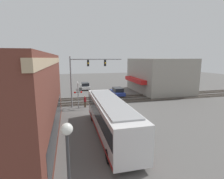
{
  "coord_description": "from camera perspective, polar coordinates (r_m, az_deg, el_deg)",
  "views": [
    {
      "loc": [
        -21.08,
        6.35,
        7.09
      ],
      "look_at": [
        4.28,
        0.05,
        2.36
      ],
      "focal_mm": 28.0,
      "sensor_mm": 36.0,
      "label": 1
    }
  ],
  "objects": [
    {
      "name": "shop_building",
      "position": [
        38.73,
        14.95,
        4.56
      ],
      "size": [
        13.11,
        10.85,
        6.96
      ],
      "color": "gray",
      "rests_on": "ground"
    },
    {
      "name": "city_bus",
      "position": [
        16.33,
        -0.64,
        -8.59
      ],
      "size": [
        12.39,
        2.59,
        3.28
      ],
      "color": "white",
      "rests_on": "ground"
    },
    {
      "name": "rail_track_near",
      "position": [
        28.7,
        -0.73,
        -3.99
      ],
      "size": [
        2.6,
        60.0,
        0.15
      ],
      "color": "#332D28",
      "rests_on": "ground"
    },
    {
      "name": "pedestrian_at_crossing",
      "position": [
        25.75,
        -8.79,
        -3.86
      ],
      "size": [
        0.34,
        0.34,
        1.69
      ],
      "color": "#473828",
      "rests_on": "ground"
    },
    {
      "name": "ground_plane",
      "position": [
        23.13,
        2.7,
        -7.61
      ],
      "size": [
        120.0,
        120.0,
        0.0
      ],
      "primitive_type": "plane",
      "color": "#605E5B"
    },
    {
      "name": "crossing_signal",
      "position": [
        25.2,
        -11.01,
        -0.9
      ],
      "size": [
        1.41,
        1.18,
        3.81
      ],
      "color": "gray",
      "rests_on": "ground"
    },
    {
      "name": "parked_car_blue",
      "position": [
        33.41,
        1.85,
        -0.75
      ],
      "size": [
        4.65,
        1.82,
        1.54
      ],
      "color": "navy",
      "rests_on": "ground"
    },
    {
      "name": "traffic_signal_gantry",
      "position": [
        25.38,
        -8.78,
        6.09
      ],
      "size": [
        0.42,
        7.53,
        7.31
      ],
      "color": "gray",
      "rests_on": "ground"
    },
    {
      "name": "streetlamp",
      "position": [
        7.3,
        -13.92,
        -25.12
      ],
      "size": [
        0.44,
        0.44,
        4.86
      ],
      "color": "#38383A",
      "rests_on": "ground"
    },
    {
      "name": "rail_track_far",
      "position": [
        31.73,
        -2.06,
        -2.61
      ],
      "size": [
        2.6,
        60.0,
        0.15
      ],
      "color": "#332D28",
      "rests_on": "ground"
    },
    {
      "name": "parked_car_white",
      "position": [
        40.56,
        -8.76,
        1.1
      ],
      "size": [
        4.7,
        1.82,
        1.54
      ],
      "color": "silver",
      "rests_on": "ground"
    }
  ]
}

